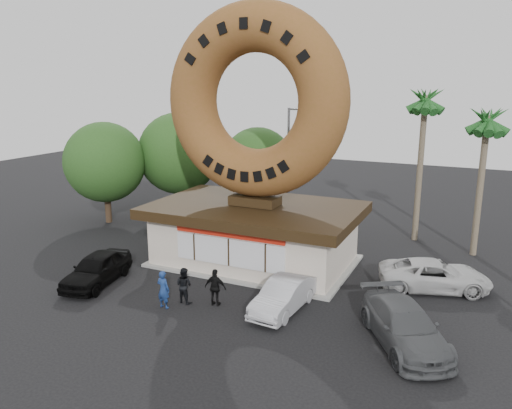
{
  "coord_description": "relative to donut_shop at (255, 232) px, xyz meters",
  "views": [
    {
      "loc": [
        11.15,
        -17.81,
        9.81
      ],
      "look_at": [
        0.99,
        4.0,
        3.87
      ],
      "focal_mm": 35.0,
      "sensor_mm": 36.0,
      "label": 1
    }
  ],
  "objects": [
    {
      "name": "car_grey",
      "position": [
        8.97,
        -5.71,
        -0.99
      ],
      "size": [
        4.63,
        5.67,
        1.55
      ],
      "primitive_type": "imported",
      "rotation": [
        0.0,
        0.0,
        0.55
      ],
      "color": "#4D4F52",
      "rests_on": "ground"
    },
    {
      "name": "person_center",
      "position": [
        -0.71,
        -6.07,
        -0.94
      ],
      "size": [
        0.87,
        0.71,
        1.66
      ],
      "primitive_type": "imported",
      "rotation": [
        0.0,
        0.0,
        3.03
      ],
      "color": "black",
      "rests_on": "ground"
    },
    {
      "name": "palm_far",
      "position": [
        11.0,
        6.52,
        5.72
      ],
      "size": [
        2.6,
        2.6,
        8.75
      ],
      "color": "#726651",
      "rests_on": "ground"
    },
    {
      "name": "person_left",
      "position": [
        -1.24,
        -6.93,
        -0.9
      ],
      "size": [
        0.66,
        0.47,
        1.74
      ],
      "primitive_type": "imported",
      "rotation": [
        0.0,
        0.0,
        3.06
      ],
      "color": "navy",
      "rests_on": "ground"
    },
    {
      "name": "donut_shop",
      "position": [
        0.0,
        0.0,
        0.0
      ],
      "size": [
        11.2,
        7.2,
        3.8
      ],
      "color": "beige",
      "rests_on": "ground"
    },
    {
      "name": "car_silver",
      "position": [
        3.69,
        -4.95,
        -1.07
      ],
      "size": [
        1.78,
        4.31,
        1.39
      ],
      "primitive_type": "imported",
      "rotation": [
        0.0,
        0.0,
        -0.07
      ],
      "color": "#B6B6BB",
      "rests_on": "ground"
    },
    {
      "name": "ground",
      "position": [
        0.0,
        -5.98,
        -1.77
      ],
      "size": [
        90.0,
        90.0,
        0.0
      ],
      "primitive_type": "plane",
      "color": "black",
      "rests_on": "ground"
    },
    {
      "name": "giant_donut",
      "position": [
        0.0,
        0.02,
        7.03
      ],
      "size": [
        9.99,
        2.55,
        9.99
      ],
      "primitive_type": "torus",
      "rotation": [
        1.57,
        0.0,
        0.0
      ],
      "color": "brown",
      "rests_on": "donut_shop"
    },
    {
      "name": "palm_near",
      "position": [
        7.5,
        8.02,
        6.65
      ],
      "size": [
        2.6,
        2.6,
        9.75
      ],
      "color": "#726651",
      "rests_on": "ground"
    },
    {
      "name": "tree_far",
      "position": [
        -13.0,
        3.02,
        2.56
      ],
      "size": [
        5.6,
        5.6,
        7.14
      ],
      "color": "#473321",
      "rests_on": "ground"
    },
    {
      "name": "person_right",
      "position": [
        0.74,
        -5.75,
        -0.91
      ],
      "size": [
        1.05,
        0.53,
        1.72
      ],
      "primitive_type": "imported",
      "rotation": [
        0.0,
        0.0,
        3.25
      ],
      "color": "black",
      "rests_on": "ground"
    },
    {
      "name": "street_lamp",
      "position": [
        -1.86,
        10.02,
        2.72
      ],
      "size": [
        2.11,
        0.2,
        8.0
      ],
      "color": "#59595E",
      "rests_on": "ground"
    },
    {
      "name": "tree_west",
      "position": [
        -9.5,
        7.02,
        2.87
      ],
      "size": [
        6.0,
        6.0,
        7.65
      ],
      "color": "#473321",
      "rests_on": "ground"
    },
    {
      "name": "tree_mid",
      "position": [
        -4.0,
        9.02,
        2.25
      ],
      "size": [
        5.2,
        5.2,
        6.63
      ],
      "color": "#473321",
      "rests_on": "ground"
    },
    {
      "name": "car_white",
      "position": [
        9.46,
        0.28,
        -1.04
      ],
      "size": [
        5.71,
        3.89,
        1.45
      ],
      "primitive_type": "imported",
      "rotation": [
        0.0,
        0.0,
        1.88
      ],
      "color": "silver",
      "rests_on": "ground"
    },
    {
      "name": "car_black",
      "position": [
        -5.85,
        -6.06,
        -0.99
      ],
      "size": [
        2.61,
        4.8,
        1.55
      ],
      "primitive_type": "imported",
      "rotation": [
        0.0,
        0.0,
        0.18
      ],
      "color": "black",
      "rests_on": "ground"
    }
  ]
}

